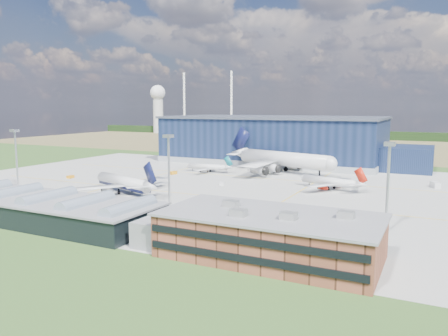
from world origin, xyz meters
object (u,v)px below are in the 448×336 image
airliner_navy (123,176)px  airliner_regional (207,164)px  gse_cart_a (222,183)px  airliner_red (330,177)px  airliner_widebody (284,151)px  gse_van_b (435,185)px  gse_van_a (25,199)px  car_b (180,221)px  light_mast_west (16,149)px  gse_tug_b (184,204)px  ops_building (270,235)px  gse_van_c (295,235)px  gse_cart_b (251,170)px  light_mast_center (169,159)px  airstair (14,196)px  gse_tug_c (173,173)px  light_mast_east (388,172)px  hangar (279,142)px  gse_tug_a (70,177)px  car_a (246,230)px

airliner_navy → airliner_regional: airliner_navy is taller
gse_cart_a → airliner_red: bearing=-9.2°
airliner_widebody → gse_van_b: bearing=7.9°
gse_van_a → car_b: gse_van_a is taller
light_mast_west → gse_tug_b: 75.26m
ops_building → gse_van_c: ops_building is taller
gse_cart_a → gse_cart_b: size_ratio=0.95×
light_mast_west → airliner_red: (108.96, 52.00, -10.67)m
gse_cart_b → gse_van_a: bearing=-162.1°
ops_building → airliner_regional: (-69.36, 100.00, -0.69)m
light_mast_center → airliner_regional: 74.98m
airliner_red → airstair: airliner_red is taller
gse_van_b → gse_tug_c: (-110.96, -16.87, -0.41)m
light_mast_east → light_mast_west: bearing=180.0°
hangar → gse_tug_c: size_ratio=41.73×
light_mast_east → gse_tug_a: bearing=168.7°
light_mast_center → gse_tug_a: (-70.26, 27.07, -14.78)m
airliner_navy → gse_van_a: bearing=75.1°
hangar → gse_cart_a: hangar is taller
light_mast_center → gse_tug_b: size_ratio=7.86×
ops_building → car_a: 18.82m
car_a → gse_tug_b: bearing=56.8°
hangar → gse_cart_b: hangar is taller
gse_van_b → gse_van_a: bearing=-167.7°
gse_cart_a → airstair: airstair is taller
light_mast_east → car_a: light_mast_east is taller
ops_building → gse_tug_c: ops_building is taller
airliner_navy → gse_tug_a: airliner_navy is taller
ops_building → gse_tug_c: 118.44m
airliner_navy → airstair: bearing=67.9°
light_mast_center → airliner_regional: bearing=109.2°
light_mast_center → gse_tug_a: size_ratio=7.31×
airliner_red → airliner_widebody: size_ratio=0.46×
light_mast_center → airstair: 56.17m
gse_cart_a → car_b: 59.47m
hangar → car_b: size_ratio=37.78×
light_mast_west → car_b: 86.27m
gse_cart_a → car_a: bearing=-81.2°
gse_tug_b → car_b: bearing=-62.0°
car_b → gse_van_c: bearing=-66.6°
ops_building → gse_van_b: bearing=73.6°
gse_van_a → gse_tug_b: bearing=-50.3°
gse_tug_c → hangar: bearing=81.7°
gse_tug_c → car_a: 100.05m
hangar → gse_van_a: hangar is taller
light_mast_west → gse_cart_a: bearing=31.8°
ops_building → gse_van_c: bearing=84.4°
light_mast_center → airliner_navy: (-27.59, 11.34, -9.03)m
gse_tug_c → gse_cart_b: size_ratio=1.10×
gse_tug_c → gse_tug_b: bearing=-39.8°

